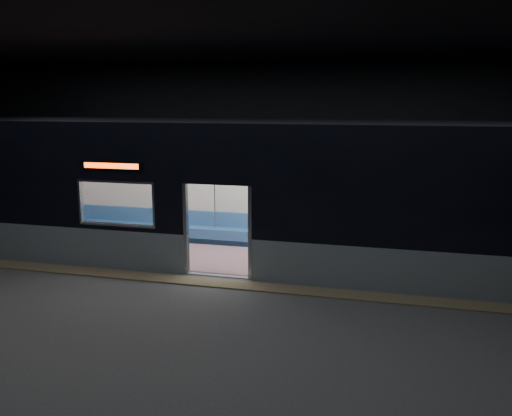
% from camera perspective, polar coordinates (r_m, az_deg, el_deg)
% --- Properties ---
extents(station_floor, '(24.00, 14.00, 0.01)m').
position_cam_1_polar(station_floor, '(11.17, -5.72, -8.82)').
color(station_floor, '#47494C').
rests_on(station_floor, ground).
extents(station_envelope, '(24.00, 14.00, 5.00)m').
position_cam_1_polar(station_envelope, '(10.49, -6.12, 10.35)').
color(station_envelope, black).
rests_on(station_envelope, station_floor).
extents(tactile_strip, '(22.80, 0.50, 0.03)m').
position_cam_1_polar(tactile_strip, '(11.65, -4.78, -7.84)').
color(tactile_strip, '#8C7F59').
rests_on(tactile_strip, station_floor).
extents(metro_car, '(18.00, 3.04, 3.35)m').
position_cam_1_polar(metro_car, '(13.05, -2.01, 2.57)').
color(metro_car, '#8799A1').
rests_on(metro_car, station_floor).
extents(passenger, '(0.38, 0.65, 1.32)m').
position_cam_1_polar(passenger, '(13.75, 18.86, -2.13)').
color(passenger, black).
rests_on(passenger, metro_car).
extents(handbag, '(0.34, 0.31, 0.14)m').
position_cam_1_polar(handbag, '(13.57, 19.04, -2.79)').
color(handbag, black).
rests_on(handbag, passenger).
extents(transit_map, '(1.03, 0.03, 0.67)m').
position_cam_1_polar(transit_map, '(14.07, 4.64, 1.68)').
color(transit_map, white).
rests_on(transit_map, metro_car).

